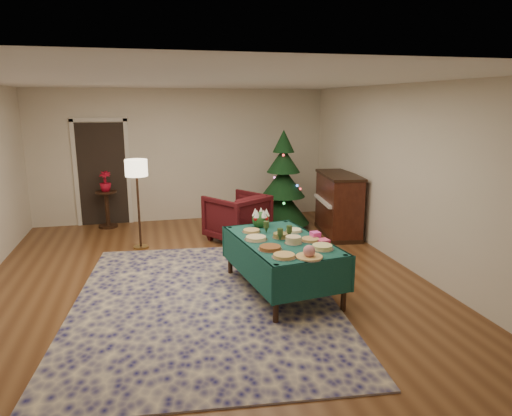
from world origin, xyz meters
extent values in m
plane|color=#593319|center=(0.00, 0.00, 0.00)|extent=(7.00, 7.00, 0.00)
plane|color=white|center=(0.00, 0.00, 2.70)|extent=(7.00, 7.00, 0.00)
plane|color=beige|center=(0.00, 3.50, 1.35)|extent=(6.00, 0.00, 6.00)
plane|color=beige|center=(0.00, -3.50, 1.35)|extent=(6.00, 0.00, 6.00)
plane|color=beige|center=(3.00, 0.00, 1.35)|extent=(0.00, 7.00, 7.00)
cube|color=black|center=(-1.60, 3.48, 1.02)|extent=(0.92, 0.02, 2.04)
cube|color=silver|center=(-2.10, 3.48, 1.05)|extent=(0.08, 0.04, 2.14)
cube|color=silver|center=(-1.10, 3.48, 1.05)|extent=(0.08, 0.04, 2.14)
cube|color=silver|center=(-1.60, 3.48, 2.10)|extent=(1.08, 0.04, 0.08)
cube|color=#14144B|center=(-0.11, -0.71, 0.01)|extent=(3.58, 4.48, 0.02)
cylinder|color=black|center=(0.59, -1.49, 0.35)|extent=(0.07, 0.07, 0.70)
cylinder|color=black|center=(0.37, 0.13, 0.35)|extent=(0.07, 0.07, 0.70)
cylinder|color=black|center=(1.46, -1.37, 0.35)|extent=(0.07, 0.07, 0.70)
cylinder|color=black|center=(1.24, 0.25, 0.35)|extent=(0.07, 0.07, 0.70)
cube|color=#13423E|center=(0.92, -0.62, 0.68)|extent=(1.26, 1.90, 0.04)
cube|color=#13423E|center=(0.80, 0.25, 0.48)|extent=(1.05, 0.17, 0.44)
cube|color=#13423E|center=(1.04, -1.49, 0.48)|extent=(1.05, 0.17, 0.44)
cube|color=#13423E|center=(1.42, -0.55, 0.48)|extent=(0.27, 1.79, 0.44)
cube|color=#13423E|center=(0.42, -0.69, 0.48)|extent=(0.27, 1.79, 0.44)
cylinder|color=silver|center=(0.74, -1.29, 0.71)|extent=(0.29, 0.29, 0.01)
cylinder|color=tan|center=(0.74, -1.29, 0.73)|extent=(0.25, 0.25, 0.03)
cylinder|color=silver|center=(1.02, -1.36, 0.71)|extent=(0.32, 0.32, 0.01)
sphere|color=#CC727A|center=(1.02, -1.36, 0.78)|extent=(0.14, 0.14, 0.14)
cylinder|color=silver|center=(1.28, -1.11, 0.71)|extent=(0.28, 0.28, 0.01)
cylinder|color=#D8D172|center=(1.28, -1.11, 0.74)|extent=(0.24, 0.24, 0.05)
cylinder|color=silver|center=(0.66, -0.98, 0.71)|extent=(0.30, 0.30, 0.01)
cylinder|color=brown|center=(0.66, -0.98, 0.73)|extent=(0.26, 0.26, 0.04)
cylinder|color=silver|center=(1.01, -0.81, 0.71)|extent=(0.23, 0.23, 0.01)
cylinder|color=tan|center=(1.01, -0.81, 0.75)|extent=(0.19, 0.19, 0.08)
cylinder|color=silver|center=(1.25, -0.76, 0.71)|extent=(0.26, 0.26, 0.01)
cylinder|color=#B2844C|center=(1.25, -0.76, 0.73)|extent=(0.22, 0.22, 0.03)
cylinder|color=silver|center=(0.59, -0.55, 0.71)|extent=(0.30, 0.30, 0.01)
cylinder|color=#D8BF7F|center=(0.59, -0.55, 0.73)|extent=(0.26, 0.26, 0.04)
cylinder|color=silver|center=(0.92, -0.54, 0.71)|extent=(0.22, 0.22, 0.01)
cylinder|color=maroon|center=(0.92, -0.54, 0.74)|extent=(0.19, 0.19, 0.06)
cylinder|color=silver|center=(1.18, -0.30, 0.71)|extent=(0.24, 0.24, 0.01)
cylinder|color=#F2EACC|center=(1.18, -0.30, 0.73)|extent=(0.21, 0.21, 0.03)
cylinder|color=silver|center=(0.61, -0.19, 0.71)|extent=(0.26, 0.26, 0.01)
cylinder|color=tan|center=(0.61, -0.19, 0.73)|extent=(0.22, 0.22, 0.03)
cone|color=#2D471E|center=(0.80, -0.27, 0.74)|extent=(0.07, 0.07, 0.08)
cylinder|color=#2D471E|center=(0.80, -0.27, 0.82)|extent=(0.07, 0.07, 0.08)
cone|color=#2D471E|center=(1.04, -0.55, 0.74)|extent=(0.07, 0.07, 0.08)
cylinder|color=#2D471E|center=(1.04, -0.55, 0.82)|extent=(0.07, 0.07, 0.08)
cone|color=#2D471E|center=(0.88, -0.66, 0.74)|extent=(0.07, 0.07, 0.08)
cylinder|color=#2D471E|center=(0.88, -0.66, 0.82)|extent=(0.07, 0.07, 0.08)
cube|color=#FB457B|center=(1.40, -0.84, 0.72)|extent=(0.16, 0.16, 0.04)
cube|color=#F042AF|center=(1.35, -0.68, 0.75)|extent=(0.13, 0.13, 0.09)
sphere|color=#1E4C1E|center=(0.81, 0.07, 0.80)|extent=(0.24, 0.24, 0.24)
cone|color=white|center=(0.89, 0.07, 0.91)|extent=(0.09, 0.09, 0.11)
cone|color=white|center=(0.83, 0.15, 0.91)|extent=(0.09, 0.09, 0.11)
cone|color=white|center=(0.74, 0.12, 0.91)|extent=(0.09, 0.09, 0.11)
cone|color=white|center=(0.74, 0.02, 0.91)|extent=(0.09, 0.09, 0.11)
cone|color=white|center=(0.83, -0.01, 0.91)|extent=(0.09, 0.09, 0.11)
sphere|color=#B20C0F|center=(0.89, 0.13, 0.83)|extent=(0.07, 0.07, 0.07)
sphere|color=#B20C0F|center=(0.75, 0.16, 0.83)|extent=(0.07, 0.07, 0.07)
sphere|color=#B20C0F|center=(0.72, 0.01, 0.83)|extent=(0.07, 0.07, 0.07)
sphere|color=#B20C0F|center=(0.87, -0.01, 0.83)|extent=(0.07, 0.07, 0.07)
imported|color=#440E12|center=(0.79, 1.74, 0.47)|extent=(1.23, 1.21, 0.94)
cylinder|color=#A57F3F|center=(-0.90, 1.69, 0.01)|extent=(0.26, 0.26, 0.03)
cylinder|color=black|center=(-0.90, 1.69, 0.69)|extent=(0.04, 0.04, 1.38)
cylinder|color=#FFEABF|center=(-0.90, 1.69, 1.38)|extent=(0.37, 0.37, 0.28)
cylinder|color=black|center=(-1.54, 3.20, 0.02)|extent=(0.37, 0.37, 0.04)
cylinder|color=black|center=(-1.54, 3.20, 0.36)|extent=(0.08, 0.08, 0.67)
cylinder|color=black|center=(-1.54, 3.20, 0.71)|extent=(0.41, 0.41, 0.03)
imported|color=#AB0C21|center=(-1.54, 3.20, 0.84)|extent=(0.22, 0.40, 0.22)
cylinder|color=black|center=(1.85, 2.41, 0.08)|extent=(0.11, 0.11, 0.15)
cone|color=black|center=(1.85, 2.41, 0.43)|extent=(1.07, 1.07, 0.67)
cone|color=black|center=(1.85, 2.41, 0.91)|extent=(0.88, 0.88, 0.57)
cone|color=black|center=(1.85, 2.41, 1.34)|extent=(0.66, 0.66, 0.48)
cone|color=black|center=(1.85, 2.41, 1.71)|extent=(0.43, 0.43, 0.43)
cube|color=black|center=(2.70, 1.67, 0.04)|extent=(0.74, 1.38, 0.07)
cube|color=black|center=(2.70, 1.67, 0.57)|extent=(0.72, 1.35, 1.07)
cube|color=black|center=(2.70, 1.67, 1.13)|extent=(0.76, 1.40, 0.05)
cube|color=white|center=(2.43, 1.70, 0.65)|extent=(0.25, 1.11, 0.06)
camera|label=1|loc=(-0.73, -6.01, 2.44)|focal=32.00mm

